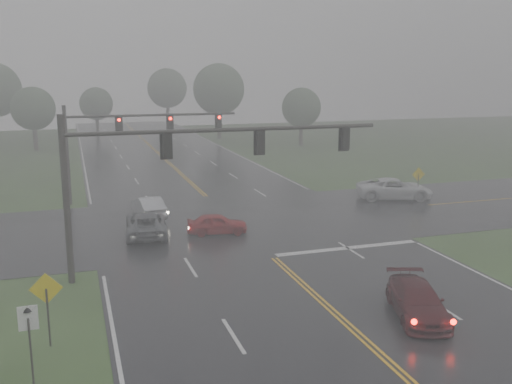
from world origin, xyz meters
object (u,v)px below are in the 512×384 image
object	(u,v)px
signal_gantry_near	(173,160)
pickup_white	(394,199)
sedan_silver	(149,217)
car_grey	(147,236)
sedan_red	(217,234)
signal_gantry_far	(121,134)
sedan_maroon	(416,317)

from	to	relation	value
signal_gantry_near	pickup_white	bearing A→B (deg)	30.04
sedan_silver	signal_gantry_near	distance (m)	12.49
car_grey	signal_gantry_near	xyz separation A→B (m)	(0.59, -6.74, 5.56)
sedan_red	sedan_silver	world-z (taller)	sedan_silver
pickup_white	signal_gantry_far	size ratio (longest dim) A/B	0.45
car_grey	pickup_white	world-z (taller)	pickup_white
pickup_white	signal_gantry_far	bearing A→B (deg)	91.08
car_grey	sedan_maroon	bearing A→B (deg)	126.44
sedan_red	sedan_maroon	bearing A→B (deg)	-151.42
car_grey	signal_gantry_near	distance (m)	8.75
sedan_maroon	car_grey	xyz separation A→B (m)	(-8.88, 15.03, 0.00)
sedan_silver	car_grey	bearing A→B (deg)	74.63
sedan_maroon	sedan_silver	distance (m)	21.12
sedan_red	car_grey	xyz separation A→B (m)	(-4.15, 0.94, 0.00)
sedan_silver	car_grey	world-z (taller)	sedan_silver
pickup_white	signal_gantry_near	distance (m)	22.63
sedan_silver	pickup_white	world-z (taller)	pickup_white
signal_gantry_far	sedan_maroon	bearing A→B (deg)	-69.80
pickup_white	signal_gantry_far	world-z (taller)	signal_gantry_far
sedan_red	pickup_white	size ratio (longest dim) A/B	0.64
sedan_red	pickup_white	distance (m)	16.28
pickup_white	sedan_maroon	bearing A→B (deg)	168.43
sedan_maroon	sedan_silver	size ratio (longest dim) A/B	1.05
signal_gantry_far	car_grey	bearing A→B (deg)	-87.95
pickup_white	sedan_red	bearing A→B (deg)	126.04
sedan_maroon	signal_gantry_near	distance (m)	12.97
car_grey	signal_gantry_far	size ratio (longest dim) A/B	0.39
sedan_maroon	sedan_red	distance (m)	14.86
sedan_red	sedan_silver	size ratio (longest dim) A/B	0.85
sedan_red	car_grey	size ratio (longest dim) A/B	0.72
sedan_red	car_grey	bearing A→B (deg)	87.17
sedan_silver	signal_gantry_far	xyz separation A→B (m)	(-1.08, 5.66, 5.14)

